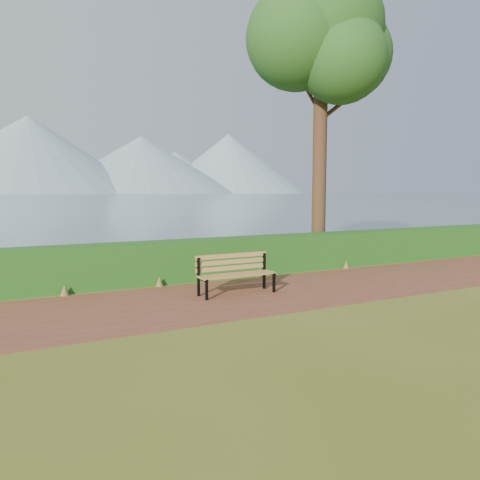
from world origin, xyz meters
TOP-DOWN VIEW (x-y plane):
  - ground at (0.00, 0.00)m, footprint 140.00×140.00m
  - path at (0.00, 0.30)m, footprint 40.00×3.40m
  - hedge at (0.00, 2.60)m, footprint 32.00×0.85m
  - water at (0.00, 260.00)m, footprint 700.00×510.00m
  - bench at (0.14, 0.57)m, footprint 1.74×0.53m
  - tree at (4.53, 3.45)m, footprint 4.82×4.03m

SIDE VIEW (x-z plane):
  - ground at x=0.00m, z-range 0.00..0.00m
  - path at x=0.00m, z-range 0.00..0.01m
  - water at x=0.00m, z-range 0.00..0.01m
  - hedge at x=0.00m, z-range 0.00..1.00m
  - bench at x=0.14m, z-range 0.07..0.94m
  - tree at x=4.53m, z-range 2.26..11.53m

